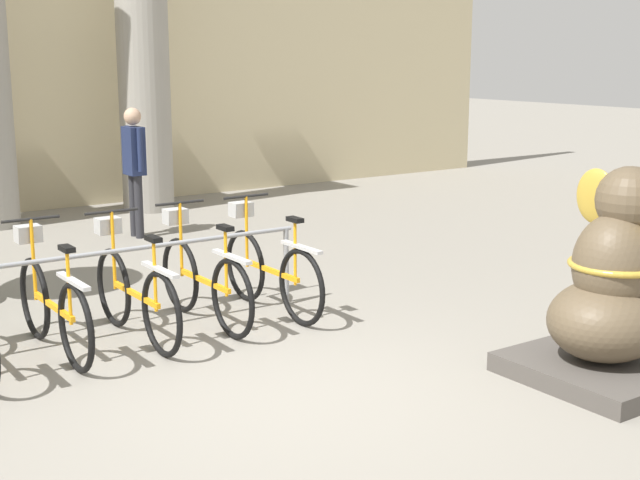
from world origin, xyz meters
TOP-DOWN VIEW (x-y plane):
  - ground_plane at (0.00, 0.00)m, footprint 60.00×60.00m
  - column_right at (2.37, 7.60)m, footprint 0.97×0.97m
  - bike_rack at (-1.05, 1.95)m, footprint 4.71×0.05m
  - bicycle_3 at (-1.05, 1.84)m, footprint 0.48×1.69m
  - bicycle_4 at (-0.36, 1.79)m, footprint 0.48×1.69m
  - bicycle_5 at (0.32, 1.87)m, footprint 0.48×1.69m
  - bicycle_6 at (1.01, 1.84)m, footprint 0.48×1.69m
  - elephant_statue at (2.20, -1.06)m, footprint 1.22×1.22m
  - person_pedestrian at (1.38, 5.77)m, footprint 0.22×0.47m

SIDE VIEW (x-z plane):
  - ground_plane at x=0.00m, z-range 0.00..0.00m
  - bicycle_3 at x=-1.05m, z-range -0.11..0.94m
  - bicycle_4 at x=-0.36m, z-range -0.11..0.94m
  - bicycle_5 at x=0.32m, z-range -0.11..0.94m
  - bicycle_6 at x=1.01m, z-range -0.11..0.94m
  - bike_rack at x=-1.05m, z-range 0.24..1.01m
  - elephant_statue at x=2.20m, z-range -0.30..1.56m
  - person_pedestrian at x=1.38m, z-range 0.17..1.86m
  - column_right at x=2.37m, z-range 0.04..5.20m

